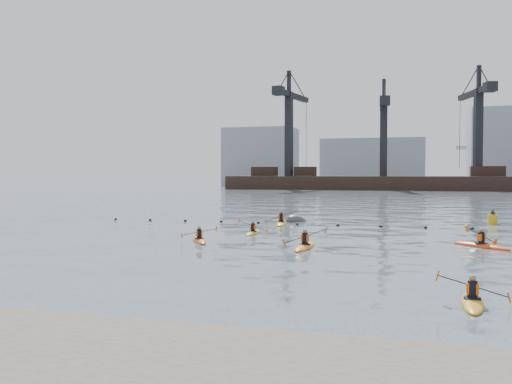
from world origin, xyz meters
TOP-DOWN VIEW (x-y plane):
  - ground at (0.00, 0.00)m, footprint 400.00×400.00m
  - float_line at (-0.50, 22.53)m, footprint 33.24×0.73m
  - barge_pier at (-0.22, 110.00)m, footprint 72.00×19.30m
  - skyline at (2.23, 150.27)m, footprint 141.00×28.00m
  - kayaker_0 at (0.86, 10.42)m, footprint 2.36×3.45m
  - kayaker_1 at (7.72, 0.20)m, footprint 2.05×3.04m
  - kayaker_2 at (-5.27, 11.41)m, footprint 2.04×2.92m
  - kayaker_3 at (-3.46, 15.85)m, footprint 1.97×2.89m
  - kayaker_4 at (9.48, 13.21)m, footprint 2.92×2.92m
  - kayaker_5 at (-3.17, 22.28)m, footprint 2.51×3.72m
  - mooring_buoy at (-2.59, 25.03)m, footprint 2.21×2.43m
  - nav_buoy at (11.84, 26.73)m, footprint 0.69×0.69m

SIDE VIEW (x-z plane):
  - ground at x=0.00m, z-range 0.00..0.00m
  - mooring_buoy at x=-2.59m, z-range -0.69..0.69m
  - float_line at x=-0.50m, z-range -0.09..0.15m
  - kayaker_3 at x=-3.46m, z-range -0.43..0.61m
  - kayaker_1 at x=7.72m, z-range -0.43..0.61m
  - kayaker_2 at x=-5.27m, z-range -0.39..0.58m
  - kayaker_0 at x=0.86m, z-range -0.53..0.74m
  - kayaker_4 at x=9.48m, z-range -0.55..0.76m
  - kayaker_5 at x=-3.17m, z-range -0.57..0.79m
  - nav_buoy at x=11.84m, z-range -0.25..1.00m
  - barge_pier at x=-0.22m, z-range -12.86..16.64m
  - skyline at x=2.23m, z-range -1.75..20.25m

